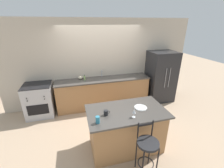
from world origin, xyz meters
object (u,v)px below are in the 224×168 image
oven_range (40,100)px  pumpkin_decoration (80,77)px  dinner_plate (141,107)px  coffee_mug (106,113)px  refrigerator (160,77)px  bar_stool_near (147,148)px  tumbler_cup (98,120)px  soap_bottle (84,78)px  wine_glass (134,111)px

oven_range → pumpkin_decoration: (1.22, 0.20, 0.51)m
dinner_plate → coffee_mug: (-0.75, -0.07, 0.04)m
dinner_plate → refrigerator: bearing=48.6°
bar_stool_near → pumpkin_decoration: bearing=108.5°
dinner_plate → tumbler_cup: tumbler_cup is taller
oven_range → tumbler_cup: (1.36, -2.09, 0.51)m
bar_stool_near → dinner_plate: 0.80m
dinner_plate → tumbler_cup: 0.98m
soap_bottle → pumpkin_decoration: bearing=135.2°
dinner_plate → oven_range: bearing=141.6°
bar_stool_near → pumpkin_decoration: size_ratio=7.53×
tumbler_cup → soap_bottle: size_ratio=0.76×
bar_stool_near → dinner_plate: size_ratio=3.81×
wine_glass → refrigerator: bearing=48.2°
bar_stool_near → pumpkin_decoration: 2.90m
dinner_plate → bar_stool_near: bearing=-103.7°
refrigerator → pumpkin_decoration: (-2.66, 0.23, 0.14)m
bar_stool_near → tumbler_cup: 0.98m
oven_range → pumpkin_decoration: size_ratio=7.15×
dinner_plate → wine_glass: size_ratio=1.49×
pumpkin_decoration → tumbler_cup: bearing=-86.7°
wine_glass → coffee_mug: bearing=156.9°
wine_glass → tumbler_cup: (-0.68, 0.00, -0.06)m
refrigerator → oven_range: bearing=179.6°
oven_range → wine_glass: (2.03, -2.10, 0.57)m
bar_stool_near → wine_glass: (-0.10, 0.42, 0.49)m
oven_range → soap_bottle: bearing=3.9°
oven_range → tumbler_cup: tumbler_cup is taller
dinner_plate → soap_bottle: bearing=116.7°
pumpkin_decoration → soap_bottle: size_ratio=0.79×
tumbler_cup → soap_bottle: 2.19m
bar_stool_near → refrigerator: bearing=54.8°
coffee_mug → pumpkin_decoration: (-0.33, 2.10, 0.01)m
oven_range → tumbler_cup: 2.55m
dinner_plate → wine_glass: (-0.27, -0.27, 0.12)m
refrigerator → oven_range: refrigerator is taller
pumpkin_decoration → soap_bottle: bearing=-44.8°
refrigerator → wine_glass: refrigerator is taller
refrigerator → tumbler_cup: 3.27m
coffee_mug → tumbler_cup: tumbler_cup is taller
tumbler_cup → dinner_plate: bearing=15.9°
bar_stool_near → coffee_mug: bearing=133.0°
bar_stool_near → dinner_plate: (0.17, 0.69, 0.38)m
bar_stool_near → oven_range: bearing=130.3°
dinner_plate → tumbler_cup: (-0.94, -0.27, 0.06)m
bar_stool_near → pumpkin_decoration: (-0.91, 2.72, 0.43)m
refrigerator → bar_stool_near: refrigerator is taller
wine_glass → tumbler_cup: wine_glass is taller
refrigerator → oven_range: size_ratio=1.77×
refrigerator → soap_bottle: size_ratio=9.97×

